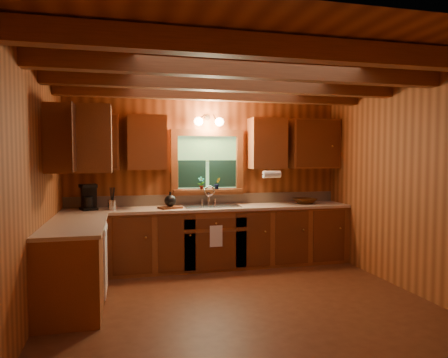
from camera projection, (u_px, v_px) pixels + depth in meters
name	position (u px, v px, depth m)	size (l,w,h in m)	color
room	(241.00, 187.00, 4.43)	(4.20, 4.20, 4.20)	#532814
ceiling_beams	(242.00, 77.00, 4.37)	(4.20, 2.54, 0.18)	brown
base_cabinets	(181.00, 244.00, 5.61)	(4.20, 2.22, 0.86)	brown
countertop	(182.00, 212.00, 5.59)	(4.20, 2.24, 0.04)	tan
backsplash	(207.00, 199.00, 6.28)	(4.20, 0.02, 0.16)	tan
dishwasher_panel	(106.00, 259.00, 4.79)	(0.02, 0.60, 0.80)	white
upper_cabinets	(174.00, 142.00, 5.65)	(4.19, 1.77, 0.78)	brown
window	(207.00, 164.00, 6.23)	(1.12, 0.08, 1.00)	brown
window_sill	(208.00, 190.00, 6.21)	(1.06, 0.14, 0.04)	brown
wall_sconce	(209.00, 121.00, 6.08)	(0.45, 0.21, 0.17)	black
paper_towel_roll	(272.00, 174.00, 6.13)	(0.11, 0.11, 0.27)	white
dish_towel	(216.00, 236.00, 5.70)	(0.18, 0.01, 0.30)	white
sink	(211.00, 209.00, 6.01)	(0.82, 0.48, 0.43)	silver
coffee_maker	(89.00, 197.00, 5.64)	(0.20, 0.26, 0.36)	black
utensil_crock	(112.00, 204.00, 5.64)	(0.11, 0.11, 0.31)	silver
cutting_board	(170.00, 208.00, 5.77)	(0.30, 0.21, 0.03)	#582812
teakettle	(170.00, 201.00, 5.77)	(0.17, 0.17, 0.21)	black
wicker_basket	(305.00, 201.00, 6.37)	(0.34, 0.34, 0.08)	#48230C
potted_plant_left	(201.00, 183.00, 6.14)	(0.10, 0.07, 0.19)	#582812
potted_plant_right	(217.00, 183.00, 6.20)	(0.10, 0.08, 0.18)	#582812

